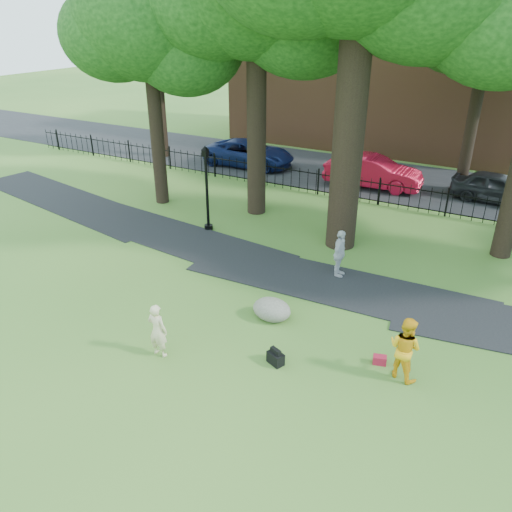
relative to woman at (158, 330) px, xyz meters
The scene contains 16 objects.
ground 2.59m from the woman, 45.42° to the left, with size 120.00×120.00×0.00m, color #346222.
footpath 6.34m from the woman, 64.20° to the left, with size 36.00×2.60×0.03m, color black.
street 17.87m from the woman, 84.41° to the left, with size 80.00×7.00×0.02m, color black.
iron_fence 13.87m from the woman, 82.80° to the left, with size 44.00×0.04×1.20m.
brick_building 26.39m from the woman, 95.02° to the left, with size 18.00×8.00×12.00m, color brown.
tree_row 12.77m from the woman, 77.49° to the left, with size 26.82×7.96×12.42m.
woman is the anchor object (origin of this frame).
man 6.16m from the woman, 20.91° to the left, with size 0.82×0.64×1.68m, color #EEA614.
pedestrian 6.84m from the woman, 67.97° to the left, with size 0.98×0.41×1.67m, color #B7B7BC.
boulder 3.48m from the woman, 59.15° to the left, with size 1.15×0.87×0.68m, color slate.
lamppost 8.40m from the woman, 114.99° to the left, with size 0.34×0.34×3.47m.
backpack 3.11m from the woman, 21.83° to the left, with size 0.43×0.27×0.32m, color black.
red_bag 5.73m from the woman, 25.03° to the left, with size 0.33×0.21×0.23m, color maroon.
red_sedan 16.17m from the woman, 87.49° to the left, with size 1.68×4.81×1.59m, color #B50D28.
navy_van 17.80m from the woman, 112.12° to the left, with size 2.42×5.24×1.46m, color #0E1946.
grey_car 17.96m from the woman, 68.94° to the left, with size 1.66×4.11×1.40m, color black.
Camera 1 is at (5.59, -9.82, 8.14)m, focal length 35.00 mm.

